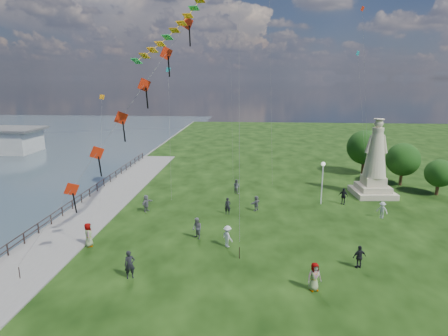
# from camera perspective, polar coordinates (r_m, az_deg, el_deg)

# --- Properties ---
(waterfront) EXTENTS (200.00, 200.00, 1.51)m
(waterfront) POSITION_cam_1_polar(r_m,az_deg,el_deg) (37.10, -22.58, -7.63)
(waterfront) COLOR #2E3F46
(waterfront) RESTS_ON ground
(statue) EXTENTS (4.50, 4.50, 8.49)m
(statue) POSITION_cam_1_polar(r_m,az_deg,el_deg) (44.09, 21.98, 0.13)
(statue) COLOR tan
(statue) RESTS_ON ground
(lamppost) EXTENTS (0.41, 0.41, 4.44)m
(lamppost) POSITION_cam_1_polar(r_m,az_deg,el_deg) (39.29, 14.80, -0.87)
(lamppost) COLOR silver
(lamppost) RESTS_ON ground
(tree_row) EXTENTS (9.49, 12.72, 6.00)m
(tree_row) POSITION_cam_1_polar(r_m,az_deg,el_deg) (51.17, 23.56, 1.88)
(tree_row) COLOR #382314
(tree_row) RESTS_ON ground
(person_0) EXTENTS (0.81, 0.71, 1.87)m
(person_0) POSITION_cam_1_polar(r_m,az_deg,el_deg) (25.68, -14.18, -14.08)
(person_0) COLOR black
(person_0) RESTS_ON ground
(person_1) EXTENTS (0.97, 0.99, 1.77)m
(person_1) POSITION_cam_1_polar(r_m,az_deg,el_deg) (30.59, -4.13, -9.16)
(person_1) COLOR #595960
(person_1) RESTS_ON ground
(person_2) EXTENTS (1.14, 1.19, 1.69)m
(person_2) POSITION_cam_1_polar(r_m,az_deg,el_deg) (29.17, 0.54, -10.36)
(person_2) COLOR silver
(person_2) RESTS_ON ground
(person_3) EXTENTS (1.06, 0.74, 1.64)m
(person_3) POSITION_cam_1_polar(r_m,az_deg,el_deg) (27.74, 19.94, -12.61)
(person_3) COLOR black
(person_3) RESTS_ON ground
(person_4) EXTENTS (1.00, 0.78, 1.80)m
(person_4) POSITION_cam_1_polar(r_m,az_deg,el_deg) (24.32, 13.60, -15.79)
(person_4) COLOR #595960
(person_4) RESTS_ON ground
(person_5) EXTENTS (1.15, 1.69, 1.68)m
(person_5) POSITION_cam_1_polar(r_m,az_deg,el_deg) (37.30, -11.76, -5.26)
(person_5) COLOR #595960
(person_5) RESTS_ON ground
(person_6) EXTENTS (0.60, 0.40, 1.62)m
(person_6) POSITION_cam_1_polar(r_m,az_deg,el_deg) (35.81, 0.57, -5.81)
(person_6) COLOR black
(person_6) RESTS_ON ground
(person_7) EXTENTS (0.92, 0.88, 1.62)m
(person_7) POSITION_cam_1_polar(r_m,az_deg,el_deg) (42.16, 1.90, -2.82)
(person_7) COLOR #595960
(person_7) RESTS_ON ground
(person_8) EXTENTS (1.13, 1.02, 1.57)m
(person_8) POSITION_cam_1_polar(r_m,az_deg,el_deg) (37.79, 22.95, -5.91)
(person_8) COLOR silver
(person_8) RESTS_ON ground
(person_9) EXTENTS (1.12, 0.95, 1.71)m
(person_9) POSITION_cam_1_polar(r_m,az_deg,el_deg) (40.47, 17.72, -4.11)
(person_9) COLOR black
(person_9) RESTS_ON ground
(person_10) EXTENTS (0.86, 1.06, 1.88)m
(person_10) POSITION_cam_1_polar(r_m,az_deg,el_deg) (31.00, -19.95, -9.54)
(person_10) COLOR #595960
(person_10) RESTS_ON ground
(person_11) EXTENTS (1.31, 1.49, 1.51)m
(person_11) POSITION_cam_1_polar(r_m,az_deg,el_deg) (36.90, 4.93, -5.36)
(person_11) COLOR #595960
(person_11) RESTS_ON ground
(red_kite_train) EXTENTS (10.18, 9.35, 17.23)m
(red_kite_train) POSITION_cam_1_polar(r_m,az_deg,el_deg) (27.77, -14.02, 9.04)
(red_kite_train) COLOR black
(red_kite_train) RESTS_ON ground
(small_kites) EXTENTS (29.69, 16.07, 27.97)m
(small_kites) POSITION_cam_1_polar(r_m,az_deg,el_deg) (45.06, 4.76, 16.95)
(small_kites) COLOR teal
(small_kites) RESTS_ON ground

